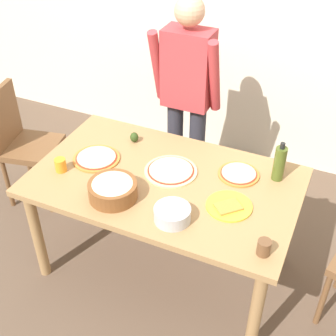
% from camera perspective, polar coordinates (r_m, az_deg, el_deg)
% --- Properties ---
extents(ground, '(8.00, 8.00, 0.00)m').
position_cam_1_polar(ground, '(3.26, -0.37, -11.93)').
color(ground, brown).
extents(wall_back, '(5.60, 0.10, 2.60)m').
position_cam_1_polar(wall_back, '(3.83, 10.07, 18.93)').
color(wall_back, silver).
rests_on(wall_back, ground).
extents(dining_table, '(1.60, 0.96, 0.76)m').
position_cam_1_polar(dining_table, '(2.79, -0.42, -2.88)').
color(dining_table, '#A37A4C').
rests_on(dining_table, ground).
extents(person_cook, '(0.49, 0.25, 1.62)m').
position_cam_1_polar(person_cook, '(3.27, 2.41, 9.37)').
color(person_cook, '#2D2D38').
rests_on(person_cook, ground).
extents(chair_wooden_left, '(0.47, 0.47, 0.95)m').
position_cam_1_polar(chair_wooden_left, '(3.66, -17.91, 3.45)').
color(chair_wooden_left, brown).
rests_on(chair_wooden_left, ground).
extents(pizza_raw_on_board, '(0.33, 0.33, 0.02)m').
position_cam_1_polar(pizza_raw_on_board, '(2.78, 0.35, -0.36)').
color(pizza_raw_on_board, beige).
rests_on(pizza_raw_on_board, dining_table).
extents(pizza_cooked_on_tray, '(0.30, 0.30, 0.02)m').
position_cam_1_polar(pizza_cooked_on_tray, '(2.92, -8.97, 1.24)').
color(pizza_cooked_on_tray, '#C67A33').
rests_on(pizza_cooked_on_tray, dining_table).
extents(pizza_second_cooked, '(0.25, 0.25, 0.02)m').
position_cam_1_polar(pizza_second_cooked, '(2.79, 8.85, -0.73)').
color(pizza_second_cooked, '#C67A33').
rests_on(pizza_second_cooked, dining_table).
extents(plate_with_slice, '(0.26, 0.26, 0.02)m').
position_cam_1_polar(plate_with_slice, '(2.56, 7.65, -4.76)').
color(plate_with_slice, gold).
rests_on(plate_with_slice, dining_table).
extents(popcorn_bowl, '(0.28, 0.28, 0.11)m').
position_cam_1_polar(popcorn_bowl, '(2.59, -6.95, -2.59)').
color(popcorn_bowl, brown).
rests_on(popcorn_bowl, dining_table).
extents(mixing_bowl_steel, '(0.20, 0.20, 0.08)m').
position_cam_1_polar(mixing_bowl_steel, '(2.44, 0.54, -5.80)').
color(mixing_bowl_steel, '#B7B7BC').
rests_on(mixing_bowl_steel, dining_table).
extents(olive_oil_bottle, '(0.07, 0.07, 0.26)m').
position_cam_1_polar(olive_oil_bottle, '(2.75, 13.80, 0.58)').
color(olive_oil_bottle, '#47561E').
rests_on(olive_oil_bottle, dining_table).
extents(cup_orange, '(0.07, 0.07, 0.08)m').
position_cam_1_polar(cup_orange, '(2.85, -13.33, 0.37)').
color(cup_orange, orange).
rests_on(cup_orange, dining_table).
extents(cup_small_brown, '(0.07, 0.07, 0.08)m').
position_cam_1_polar(cup_small_brown, '(2.32, 11.94, -9.72)').
color(cup_small_brown, brown).
rests_on(cup_small_brown, dining_table).
extents(salt_shaker, '(0.04, 0.04, 0.11)m').
position_cam_1_polar(salt_shaker, '(2.87, 14.08, 0.74)').
color(salt_shaker, white).
rests_on(salt_shaker, dining_table).
extents(avocado, '(0.06, 0.06, 0.07)m').
position_cam_1_polar(avocado, '(3.05, -4.26, 3.88)').
color(avocado, '#2D4219').
rests_on(avocado, dining_table).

